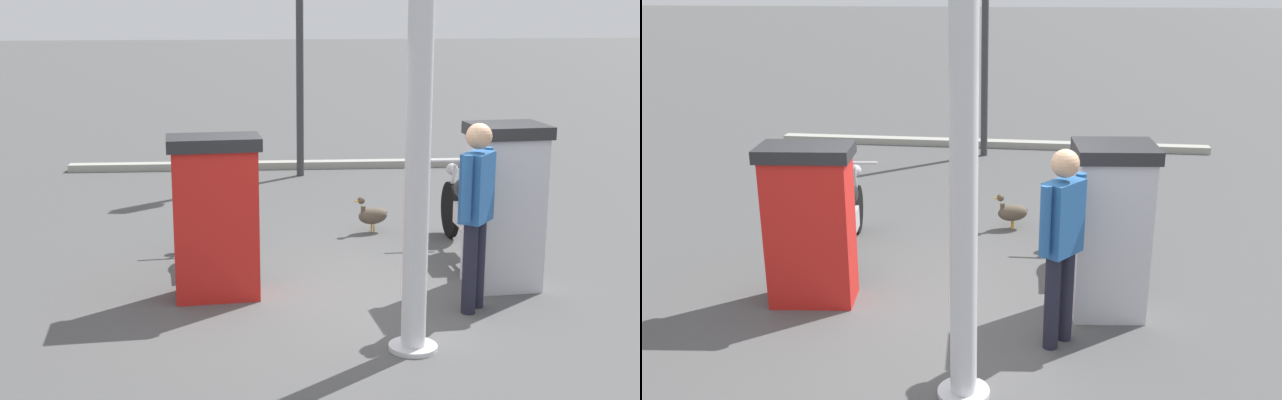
% 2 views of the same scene
% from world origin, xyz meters
% --- Properties ---
extents(ground_plane, '(120.00, 120.00, 0.00)m').
position_xyz_m(ground_plane, '(0.00, 0.00, 0.00)').
color(ground_plane, '#4C4C4C').
extents(fuel_pump_near, '(0.67, 0.75, 1.63)m').
position_xyz_m(fuel_pump_near, '(0.14, -1.40, 0.83)').
color(fuel_pump_near, silver).
rests_on(fuel_pump_near, ground).
extents(fuel_pump_far, '(0.58, 0.90, 1.56)m').
position_xyz_m(fuel_pump_far, '(0.14, 1.41, 0.79)').
color(fuel_pump_far, red).
rests_on(fuel_pump_far, ground).
extents(motorcycle_near_pump, '(2.13, 0.56, 0.98)m').
position_xyz_m(motorcycle_near_pump, '(1.30, -1.37, 0.48)').
color(motorcycle_near_pump, black).
rests_on(motorcycle_near_pump, ground).
extents(motorcycle_far_pump, '(2.06, 0.56, 0.93)m').
position_xyz_m(motorcycle_far_pump, '(1.33, 1.35, 0.47)').
color(motorcycle_far_pump, black).
rests_on(motorcycle_far_pump, ground).
extents(attendant_person, '(0.50, 0.42, 1.73)m').
position_xyz_m(attendant_person, '(-0.50, -0.93, 1.00)').
color(attendant_person, '#1E1E2D').
rests_on(attendant_person, ground).
extents(wandering_duck, '(0.27, 0.46, 0.46)m').
position_xyz_m(wandering_duck, '(2.31, -0.48, 0.22)').
color(wandering_duck, brown).
rests_on(wandering_duck, ground).
extents(canopy_support_pole, '(0.40, 0.40, 4.16)m').
position_xyz_m(canopy_support_pole, '(-1.35, -0.19, 2.00)').
color(canopy_support_pole, silver).
rests_on(canopy_support_pole, ground).
extents(road_edge_kerb, '(0.54, 7.83, 0.12)m').
position_xyz_m(road_edge_kerb, '(6.61, 0.00, 0.06)').
color(road_edge_kerb, '#9E9E93').
rests_on(road_edge_kerb, ground).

